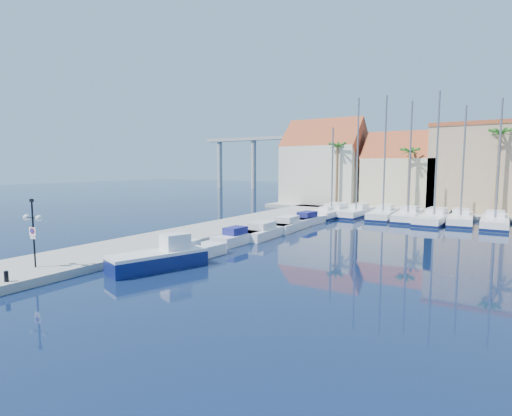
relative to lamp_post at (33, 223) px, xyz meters
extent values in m
plane|color=black|center=(8.27, 0.88, -3.17)|extent=(260.00, 260.00, 0.00)
cube|color=gray|center=(-0.73, 14.38, -2.92)|extent=(6.00, 77.00, 0.50)
cube|color=gray|center=(18.27, 48.88, -2.92)|extent=(54.00, 16.00, 0.50)
cylinder|color=black|center=(0.00, 0.01, -0.64)|extent=(0.10, 0.10, 4.07)
cylinder|color=black|center=(-0.25, -0.04, 0.28)|extent=(0.51, 0.13, 0.05)
cylinder|color=black|center=(0.25, 0.05, 0.28)|extent=(0.51, 0.13, 0.05)
sphere|color=white|center=(-0.50, -0.08, 0.28)|extent=(0.37, 0.37, 0.37)
sphere|color=white|center=(0.50, 0.09, 0.28)|extent=(0.37, 0.37, 0.37)
cube|color=black|center=(0.00, 0.01, 1.30)|extent=(0.24, 0.16, 0.16)
cube|color=white|center=(0.01, -0.06, -0.54)|extent=(0.51, 0.11, 0.51)
cylinder|color=red|center=(0.01, -0.08, -0.48)|extent=(0.34, 0.07, 0.35)
cylinder|color=#1933A5|center=(0.02, -0.09, -0.48)|extent=(0.24, 0.05, 0.24)
cube|color=white|center=(0.01, -0.06, -0.89)|extent=(0.41, 0.10, 0.14)
cylinder|color=black|center=(1.67, -2.42, -2.39)|extent=(0.23, 0.23, 0.56)
cube|color=#0D1851|center=(5.03, 4.94, -2.72)|extent=(3.89, 6.43, 0.91)
cube|color=white|center=(5.03, 4.94, -2.16)|extent=(3.89, 6.43, 0.20)
cube|color=white|center=(5.43, 6.09, -1.60)|extent=(1.78, 1.97, 1.12)
cube|color=white|center=(4.93, 8.07, -2.77)|extent=(2.20, 5.78, 0.80)
cube|color=white|center=(4.89, 7.50, -2.07)|extent=(1.40, 2.07, 0.60)
cube|color=white|center=(4.38, 14.85, -2.77)|extent=(2.01, 5.62, 0.80)
cube|color=navy|center=(4.36, 14.30, -2.07)|extent=(1.32, 1.99, 0.60)
cube|color=white|center=(4.64, 18.80, -2.77)|extent=(2.63, 7.36, 0.80)
cube|color=white|center=(4.67, 18.07, -2.07)|extent=(1.73, 2.61, 0.60)
cube|color=white|center=(4.62, 23.75, -2.77)|extent=(2.70, 7.32, 0.80)
cube|color=white|center=(4.66, 23.03, -2.07)|extent=(1.75, 2.61, 0.60)
cube|color=white|center=(4.69, 28.40, -2.77)|extent=(2.61, 6.52, 0.80)
cube|color=navy|center=(4.63, 27.77, -2.07)|extent=(1.62, 2.35, 0.60)
cube|color=white|center=(4.28, 34.73, -2.77)|extent=(1.92, 5.21, 0.80)
cube|color=white|center=(4.25, 34.21, -2.07)|extent=(1.25, 1.86, 0.60)
cube|color=white|center=(4.48, 35.99, -2.67)|extent=(3.02, 11.45, 1.00)
cube|color=#0D1741|center=(4.48, 35.99, -2.99)|extent=(3.08, 11.51, 0.28)
cube|color=white|center=(4.47, 37.13, -1.87)|extent=(2.10, 3.44, 0.60)
cylinder|color=slate|center=(4.48, 35.41, 2.94)|extent=(0.20, 0.20, 10.23)
cube|color=white|center=(7.21, 37.32, -2.67)|extent=(2.63, 8.99, 1.00)
cube|color=#0D1741|center=(7.21, 37.32, -2.99)|extent=(2.69, 9.05, 0.28)
cube|color=white|center=(7.24, 38.21, -1.87)|extent=(1.71, 2.73, 0.60)
cylinder|color=slate|center=(7.19, 36.88, 4.75)|extent=(0.20, 0.20, 13.84)
cube|color=white|center=(10.51, 37.46, -2.67)|extent=(3.23, 9.74, 1.00)
cube|color=#0D1741|center=(10.51, 37.46, -2.99)|extent=(3.29, 9.80, 0.28)
cube|color=white|center=(10.44, 38.42, -1.87)|extent=(1.96, 3.00, 0.60)
cylinder|color=slate|center=(10.55, 36.99, 4.76)|extent=(0.20, 0.20, 13.87)
cube|color=white|center=(13.51, 37.13, -2.67)|extent=(2.91, 9.53, 1.00)
cube|color=#0D1741|center=(13.51, 37.13, -2.99)|extent=(2.97, 9.59, 0.28)
cube|color=white|center=(13.47, 38.07, -1.87)|extent=(1.85, 2.91, 0.60)
cylinder|color=slate|center=(13.54, 36.66, 4.27)|extent=(0.20, 0.20, 12.89)
cube|color=white|center=(16.50, 36.68, -2.67)|extent=(3.23, 10.55, 1.00)
cube|color=#0D1741|center=(16.50, 36.68, -2.99)|extent=(3.29, 10.62, 0.28)
cube|color=white|center=(16.55, 37.72, -1.87)|extent=(2.05, 3.22, 0.60)
cylinder|color=slate|center=(16.48, 36.15, 4.67)|extent=(0.20, 0.20, 13.70)
cube|color=white|center=(19.05, 37.47, -2.67)|extent=(3.01, 9.50, 1.00)
cube|color=#0D1741|center=(19.05, 37.47, -2.99)|extent=(3.07, 9.56, 0.28)
cube|color=white|center=(19.00, 38.40, -1.87)|extent=(1.88, 2.91, 0.60)
cylinder|color=slate|center=(19.08, 37.00, 3.83)|extent=(0.20, 0.20, 12.00)
cube|color=white|center=(22.41, 36.96, -2.67)|extent=(2.56, 9.61, 1.00)
cube|color=#0D1741|center=(22.41, 36.96, -2.99)|extent=(2.62, 9.67, 0.28)
cube|color=white|center=(22.40, 37.91, -1.87)|extent=(1.77, 2.89, 0.60)
cylinder|color=slate|center=(22.42, 36.48, 4.04)|extent=(0.20, 0.20, 12.42)
cube|color=beige|center=(-1.73, 47.88, 1.83)|extent=(12.00, 9.00, 9.00)
cube|color=maroon|center=(-1.73, 47.88, 6.33)|extent=(12.30, 9.00, 9.00)
cube|color=beige|center=(10.27, 47.88, 0.83)|extent=(10.00, 8.00, 7.00)
cube|color=maroon|center=(10.27, 47.88, 4.33)|extent=(10.30, 8.00, 8.00)
cube|color=tan|center=(21.27, 48.88, 2.83)|extent=(14.00, 10.00, 11.00)
cube|color=maroon|center=(21.27, 48.88, 8.58)|extent=(14.20, 10.20, 0.50)
cylinder|color=brown|center=(2.27, 42.88, 1.83)|extent=(0.36, 0.36, 9.00)
sphere|color=#24631C|center=(2.27, 42.88, 6.18)|extent=(2.60, 2.60, 2.60)
cylinder|color=brown|center=(12.27, 42.88, 1.33)|extent=(0.36, 0.36, 8.00)
sphere|color=#24631C|center=(12.27, 42.88, 5.18)|extent=(2.60, 2.60, 2.60)
cylinder|color=brown|center=(22.27, 42.88, 2.33)|extent=(0.36, 0.36, 10.00)
sphere|color=#24631C|center=(22.27, 42.88, 7.18)|extent=(2.60, 2.60, 2.60)
cube|color=#9E9E99|center=(-29.73, 82.88, 10.83)|extent=(48.00, 2.20, 0.90)
cylinder|color=#9E9E99|center=(-49.73, 82.88, 3.83)|extent=(1.40, 1.40, 14.00)
cylinder|color=#9E9E99|center=(-37.73, 82.88, 3.83)|extent=(1.40, 1.40, 14.00)
cylinder|color=#9E9E99|center=(-25.73, 82.88, 3.83)|extent=(1.40, 1.40, 14.00)
cylinder|color=#9E9E99|center=(-13.73, 82.88, 3.83)|extent=(1.40, 1.40, 14.00)
camera|label=1|loc=(23.36, -12.53, 3.30)|focal=28.00mm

